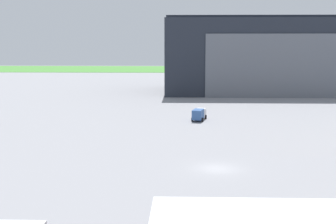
% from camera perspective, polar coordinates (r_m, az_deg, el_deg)
% --- Properties ---
extents(ground_plane, '(440.00, 440.00, 0.00)m').
position_cam_1_polar(ground_plane, '(52.00, 6.13, -7.04)').
color(ground_plane, gray).
extents(grass_field_strip, '(440.00, 56.00, 0.08)m').
position_cam_1_polar(grass_field_strip, '(238.06, 2.83, 5.38)').
color(grass_field_strip, '#468537').
rests_on(grass_field_strip, ground_plane).
extents(maintenance_hangar, '(86.20, 29.79, 21.36)m').
position_cam_1_polar(maintenance_hangar, '(136.16, 18.39, 6.69)').
color(maintenance_hangar, '#232833').
rests_on(maintenance_hangar, ground_plane).
extents(pushback_tractor, '(2.95, 5.38, 2.09)m').
position_cam_1_polar(pushback_tractor, '(82.95, 3.90, -0.23)').
color(pushback_tractor, silver).
rests_on(pushback_tractor, ground_plane).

